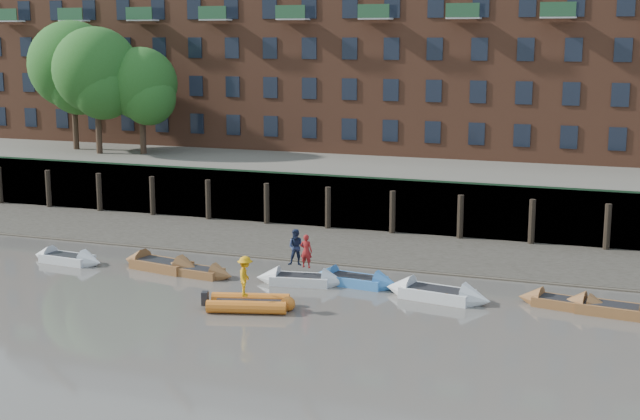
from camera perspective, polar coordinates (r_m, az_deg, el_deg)
The scene contains 19 objects.
ground at distance 32.04m, azimuth -2.29°, elevation -9.90°, with size 220.00×220.00×0.00m, color #5B564E.
foreshore at distance 48.45m, azimuth 5.75°, elevation -2.66°, with size 110.00×8.00×0.50m, color #3D382F.
mud_band at distance 45.26m, azimuth 4.69°, elevation -3.63°, with size 110.00×1.60×0.10m, color #4C4336.
river_wall at distance 52.28m, azimuth 6.96°, elevation 0.12°, with size 110.00×1.23×3.30m.
bank_terrace at distance 65.44m, azimuth 9.65°, elevation 2.26°, with size 110.00×28.00×3.20m, color #5E594D.
apartment_terrace at distance 65.68m, azimuth 10.13°, elevation 12.11°, with size 80.60×15.56×20.98m.
tree_cluster at distance 66.33m, azimuth -14.19°, elevation 8.63°, with size 11.76×7.74×9.40m.
rowboat_0 at distance 47.62m, azimuth -15.88°, elevation -3.01°, with size 4.35×1.61×1.23m.
rowboat_1 at distance 45.15m, azimuth -10.11°, elevation -3.48°, with size 4.98×2.31×1.39m.
rowboat_2 at distance 43.78m, azimuth -7.89°, elevation -3.93°, with size 4.12×1.62×1.16m.
rowboat_3 at distance 41.94m, azimuth -1.24°, elevation -4.47°, with size 4.44×1.88×1.25m.
rowboat_4 at distance 41.80m, azimuth 2.27°, elevation -4.52°, with size 4.54×1.82×1.28m.
rowboat_5 at distance 39.89m, azimuth 7.50°, elevation -5.34°, with size 5.09×2.20×1.43m.
rowboat_6 at distance 39.80m, azimuth 15.39°, elevation -5.76°, with size 4.22×1.88×1.18m.
rowboat_7 at distance 39.42m, azimuth 18.20°, elevation -6.05°, with size 4.60×1.83×1.30m.
rib_tender at distance 38.23m, azimuth -4.37°, elevation -5.96°, with size 3.81×2.57×0.64m.
person_rower_a at distance 41.47m, azimuth -0.89°, elevation -2.64°, with size 0.58×0.38×1.58m, color maroon.
person_rower_b at distance 41.83m, azimuth -1.51°, elevation -2.41°, with size 0.85×0.66×1.74m, color #19233F.
person_rib_crew at distance 37.91m, azimuth -4.81°, elevation -4.25°, with size 1.12×0.64×1.74m, color orange.
Camera 1 is at (11.33, -27.69, 11.47)m, focal length 50.00 mm.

